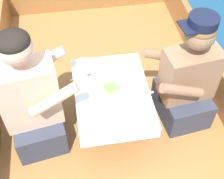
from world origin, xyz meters
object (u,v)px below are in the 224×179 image
(coffee_cup_port, at_px, (93,125))
(coffee_cup_starboard, at_px, (105,111))
(sandwich, at_px, (111,88))
(person_port, at_px, (32,102))
(person_starboard, at_px, (187,81))

(coffee_cup_port, height_order, coffee_cup_starboard, same)
(sandwich, bearing_deg, coffee_cup_port, -119.70)
(sandwich, xyz_separation_m, coffee_cup_starboard, (-0.07, -0.19, -0.01))
(coffee_cup_starboard, bearing_deg, person_port, 163.89)
(coffee_cup_port, bearing_deg, person_starboard, 21.59)
(person_port, relative_size, coffee_cup_starboard, 9.86)
(coffee_cup_port, relative_size, coffee_cup_starboard, 0.88)
(coffee_cup_starboard, bearing_deg, person_starboard, 16.81)
(sandwich, bearing_deg, coffee_cup_starboard, -108.97)
(person_port, distance_m, person_starboard, 1.15)
(sandwich, xyz_separation_m, coffee_cup_port, (-0.17, -0.30, -0.01))
(coffee_cup_port, xyz_separation_m, coffee_cup_starboard, (0.10, 0.10, -0.00))
(person_port, bearing_deg, coffee_cup_starboard, -25.22)
(person_port, height_order, coffee_cup_port, person_port)
(person_starboard, height_order, coffee_cup_port, person_starboard)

